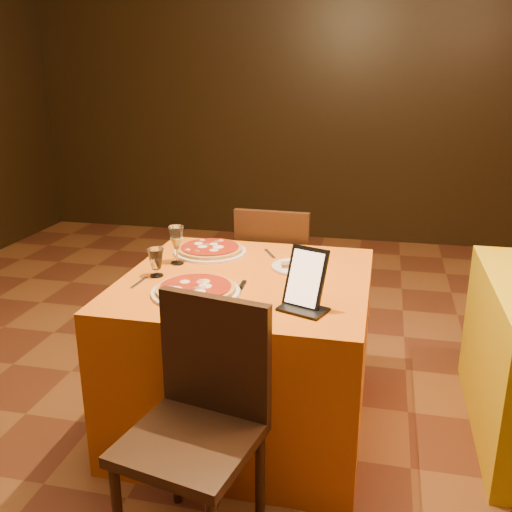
% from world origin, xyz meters
% --- Properties ---
extents(floor, '(6.00, 7.00, 0.01)m').
position_xyz_m(floor, '(0.00, 0.00, -0.01)').
color(floor, '#5E2D19').
rests_on(floor, ground).
extents(wall_back, '(6.00, 0.01, 2.80)m').
position_xyz_m(wall_back, '(0.00, 3.50, 1.40)').
color(wall_back, black).
rests_on(wall_back, floor).
extents(main_table, '(1.10, 1.10, 0.75)m').
position_xyz_m(main_table, '(-0.03, 0.20, 0.38)').
color(main_table, '#D3610D').
rests_on(main_table, floor).
extents(chair_main_near, '(0.52, 0.52, 0.91)m').
position_xyz_m(chair_main_near, '(-0.03, -0.62, 0.46)').
color(chair_main_near, black).
rests_on(chair_main_near, floor).
extents(chair_main_far, '(0.43, 0.43, 0.91)m').
position_xyz_m(chair_main_far, '(-0.03, 1.01, 0.46)').
color(chair_main_far, black).
rests_on(chair_main_far, floor).
extents(pizza_near, '(0.37, 0.37, 0.03)m').
position_xyz_m(pizza_near, '(-0.19, -0.04, 0.77)').
color(pizza_near, white).
rests_on(pizza_near, main_table).
extents(pizza_far, '(0.37, 0.37, 0.03)m').
position_xyz_m(pizza_far, '(-0.29, 0.50, 0.77)').
color(pizza_far, white).
rests_on(pizza_far, main_table).
extents(cutlet_dish, '(0.24, 0.24, 0.03)m').
position_xyz_m(cutlet_dish, '(0.18, 0.37, 0.76)').
color(cutlet_dish, white).
rests_on(cutlet_dish, main_table).
extents(wine_glass, '(0.10, 0.10, 0.19)m').
position_xyz_m(wine_glass, '(-0.40, 0.31, 0.84)').
color(wine_glass, '#C5C36F').
rests_on(wine_glass, main_table).
extents(water_glass, '(0.07, 0.07, 0.13)m').
position_xyz_m(water_glass, '(-0.43, 0.12, 0.81)').
color(water_glass, white).
rests_on(water_glass, main_table).
extents(tablet, '(0.18, 0.15, 0.23)m').
position_xyz_m(tablet, '(0.28, -0.07, 0.87)').
color(tablet, black).
rests_on(tablet, main_table).
extents(knife, '(0.03, 0.24, 0.01)m').
position_xyz_m(knife, '(-0.01, -0.01, 0.75)').
color(knife, '#A5A6AC').
rests_on(knife, main_table).
extents(fork_near, '(0.03, 0.14, 0.01)m').
position_xyz_m(fork_near, '(-0.47, 0.02, 0.75)').
color(fork_near, silver).
rests_on(fork_near, main_table).
extents(fork_far, '(0.09, 0.14, 0.01)m').
position_xyz_m(fork_far, '(0.01, 0.55, 0.75)').
color(fork_far, silver).
rests_on(fork_far, main_table).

